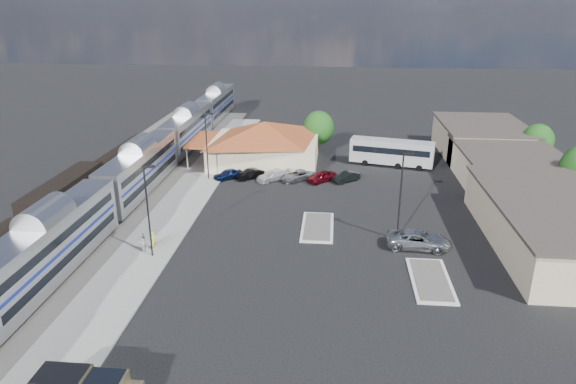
{
  "coord_description": "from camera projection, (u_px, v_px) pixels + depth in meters",
  "views": [
    {
      "loc": [
        5.44,
        -47.1,
        22.41
      ],
      "look_at": [
        0.62,
        4.9,
        2.8
      ],
      "focal_mm": 32.0,
      "sensor_mm": 36.0,
      "label": 1
    }
  ],
  "objects": [
    {
      "name": "person_b",
      "position": [
        142.0,
        243.0,
        47.95
      ],
      "size": [
        0.91,
        1.06,
        1.89
      ],
      "primitive_type": "imported",
      "rotation": [
        0.0,
        0.0,
        -1.33
      ],
      "color": "silver",
      "rests_on": "platform"
    },
    {
      "name": "freight_cars",
      "position": [
        64.0,
        198.0,
        56.53
      ],
      "size": [
        2.8,
        46.0,
        4.0
      ],
      "color": "black",
      "rests_on": "ground"
    },
    {
      "name": "ground",
      "position": [
        277.0,
        234.0,
        52.26
      ],
      "size": [
        280.0,
        280.0,
        0.0
      ],
      "primitive_type": "plane",
      "color": "black",
      "rests_on": "ground"
    },
    {
      "name": "person_a",
      "position": [
        154.0,
        241.0,
        48.44
      ],
      "size": [
        0.55,
        0.73,
        1.78
      ],
      "primitive_type": "imported",
      "rotation": [
        0.0,
        0.0,
        1.36
      ],
      "color": "#DFE246",
      "rests_on": "platform"
    },
    {
      "name": "lamp_lot",
      "position": [
        402.0,
        189.0,
        49.33
      ],
      "size": [
        1.08,
        0.25,
        9.0
      ],
      "color": "black",
      "rests_on": "ground"
    },
    {
      "name": "parked_car_c",
      "position": [
        273.0,
        175.0,
        67.68
      ],
      "size": [
        4.89,
        4.5,
        1.38
      ],
      "primitive_type": "imported",
      "rotation": [
        0.0,
        0.0,
        -0.88
      ],
      "color": "white",
      "rests_on": "ground"
    },
    {
      "name": "traffic_island_north",
      "position": [
        431.0,
        280.0,
        43.55
      ],
      "size": [
        3.3,
        7.5,
        0.21
      ],
      "color": "silver",
      "rests_on": "ground"
    },
    {
      "name": "parked_car_d",
      "position": [
        297.0,
        175.0,
        67.69
      ],
      "size": [
        5.11,
        4.81,
        1.34
      ],
      "primitive_type": "imported",
      "rotation": [
        0.0,
        0.0,
        -0.87
      ],
      "color": "gray",
      "rests_on": "ground"
    },
    {
      "name": "parked_car_f",
      "position": [
        346.0,
        177.0,
        67.14
      ],
      "size": [
        3.88,
        3.59,
        1.29
      ],
      "primitive_type": "imported",
      "rotation": [
        0.0,
        0.0,
        -0.86
      ],
      "color": "black",
      "rests_on": "ground"
    },
    {
      "name": "parked_car_e",
      "position": [
        322.0,
        177.0,
        67.12
      ],
      "size": [
        4.21,
        4.02,
        1.42
      ],
      "primitive_type": "imported",
      "rotation": [
        0.0,
        0.0,
        -0.84
      ],
      "color": "maroon",
      "rests_on": "ground"
    },
    {
      "name": "lamp_plat_n",
      "position": [
        207.0,
        141.0,
        66.24
      ],
      "size": [
        1.08,
        0.25,
        9.0
      ],
      "color": "black",
      "rests_on": "ground"
    },
    {
      "name": "lamp_plat_s",
      "position": [
        148.0,
        204.0,
        45.73
      ],
      "size": [
        1.08,
        0.25,
        9.0
      ],
      "color": "black",
      "rests_on": "ground"
    },
    {
      "name": "platform",
      "position": [
        180.0,
        207.0,
        58.85
      ],
      "size": [
        5.5,
        92.0,
        0.18
      ],
      "primitive_type": "cube",
      "color": "gray",
      "rests_on": "ground"
    },
    {
      "name": "tree_depot",
      "position": [
        319.0,
        128.0,
        78.55
      ],
      "size": [
        4.71,
        4.71,
        6.63
      ],
      "color": "#382314",
      "rests_on": "ground"
    },
    {
      "name": "parked_car_a",
      "position": [
        228.0,
        174.0,
        68.21
      ],
      "size": [
        4.04,
        3.65,
        1.33
      ],
      "primitive_type": "imported",
      "rotation": [
        0.0,
        0.0,
        -0.9
      ],
      "color": "#0D1B45",
      "rests_on": "ground"
    },
    {
      "name": "traffic_island_south",
      "position": [
        317.0,
        227.0,
        53.74
      ],
      "size": [
        3.3,
        7.5,
        0.21
      ],
      "color": "silver",
      "rests_on": "ground"
    },
    {
      "name": "suv",
      "position": [
        418.0,
        240.0,
        49.14
      ],
      "size": [
        6.24,
        3.29,
        1.67
      ],
      "primitive_type": "imported",
      "rotation": [
        0.0,
        0.0,
        1.48
      ],
      "color": "#ABAFB4",
      "rests_on": "ground"
    },
    {
      "name": "tree_east_c",
      "position": [
        537.0,
        141.0,
        72.23
      ],
      "size": [
        4.41,
        4.41,
        6.21
      ],
      "color": "#382314",
      "rests_on": "ground"
    },
    {
      "name": "coach_bus",
      "position": [
        392.0,
        151.0,
        73.07
      ],
      "size": [
        11.97,
        5.19,
        3.75
      ],
      "rotation": [
        0.0,
        0.0,
        1.34
      ],
      "color": "silver",
      "rests_on": "ground"
    },
    {
      "name": "railbed",
      "position": [
        111.0,
        198.0,
        61.51
      ],
      "size": [
        16.0,
        100.0,
        0.12
      ],
      "primitive_type": "cube",
      "color": "#4C4944",
      "rests_on": "ground"
    },
    {
      "name": "buildings_east",
      "position": [
        519.0,
        176.0,
        62.35
      ],
      "size": [
        14.4,
        51.4,
        4.8
      ],
      "color": "#C6B28C",
      "rests_on": "ground"
    },
    {
      "name": "passenger_train",
      "position": [
        141.0,
        171.0,
        62.58
      ],
      "size": [
        3.0,
        104.0,
        5.55
      ],
      "color": "silver",
      "rests_on": "ground"
    },
    {
      "name": "parked_car_b",
      "position": [
        250.0,
        174.0,
        68.25
      ],
      "size": [
        3.92,
        3.53,
        1.3
      ],
      "primitive_type": "imported",
      "rotation": [
        0.0,
        0.0,
        -0.89
      ],
      "color": "black",
      "rests_on": "ground"
    },
    {
      "name": "station_depot",
      "position": [
        264.0,
        142.0,
        73.92
      ],
      "size": [
        18.35,
        12.24,
        6.2
      ],
      "color": "beige",
      "rests_on": "ground"
    }
  ]
}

